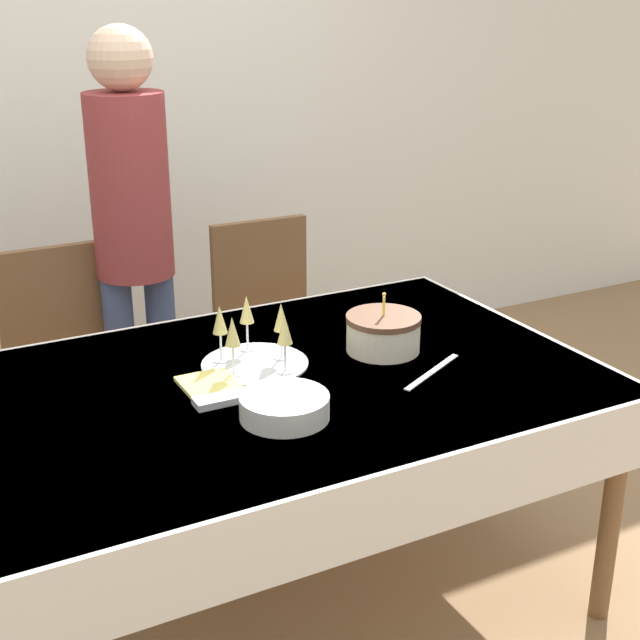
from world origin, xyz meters
TOP-DOWN VIEW (x-y plane):
  - ground_plane at (0.00, 0.00)m, footprint 12.00×12.00m
  - wall_back at (0.00, 1.84)m, footprint 8.00×0.05m
  - dining_table at (0.00, 0.00)m, footprint 1.82×1.19m
  - dining_chair_far_left at (-0.40, 0.91)m, footprint 0.42×0.42m
  - dining_chair_far_right at (0.40, 0.91)m, footprint 0.43×0.43m
  - birthday_cake at (0.38, 0.04)m, footprint 0.23×0.23m
  - champagne_tray at (-0.01, 0.12)m, footprint 0.32×0.32m
  - plate_stack_main at (-0.08, -0.23)m, footprint 0.23×0.23m
  - cake_knife at (0.42, -0.17)m, footprint 0.27×0.16m
  - fork_pile at (-0.18, -0.07)m, footprint 0.17×0.06m
  - napkin_pile at (-0.19, 0.05)m, footprint 0.15×0.15m
  - person_standing at (-0.11, 0.95)m, footprint 0.28×0.28m

SIDE VIEW (x-z plane):
  - ground_plane at x=0.00m, z-range 0.00..0.00m
  - dining_chair_far_left at x=-0.40m, z-range 0.04..0.99m
  - dining_chair_far_right at x=0.40m, z-range 0.04..0.99m
  - dining_table at x=0.00m, z-range 0.28..1.04m
  - cake_knife at x=0.42m, z-range 0.76..0.77m
  - napkin_pile at x=-0.19m, z-range 0.76..0.77m
  - fork_pile at x=-0.18m, z-range 0.76..0.78m
  - plate_stack_main at x=-0.08m, z-range 0.76..0.82m
  - birthday_cake at x=0.38m, z-range 0.72..0.91m
  - champagne_tray at x=-0.01m, z-range 0.75..0.93m
  - person_standing at x=-0.11m, z-range 0.18..1.87m
  - wall_back at x=0.00m, z-range 0.00..2.70m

